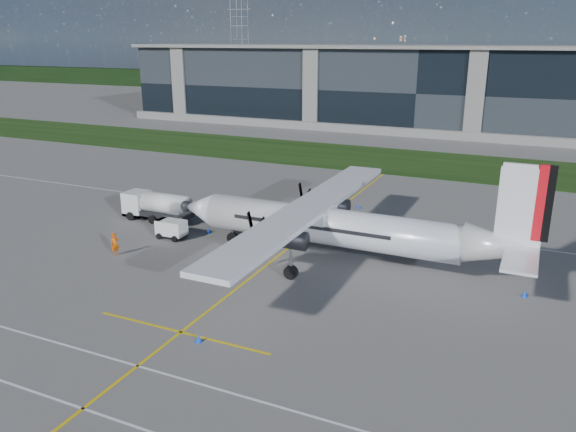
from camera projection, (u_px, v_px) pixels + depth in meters
ground at (363, 171)px, 74.62m from camera, size 400.00×400.00×0.00m
grass_strip at (379, 159)px, 81.55m from camera, size 400.00×18.00×0.04m
terminal_building at (427, 89)px, 107.03m from camera, size 120.00×20.00×15.00m
tree_line at (468, 89)px, 160.39m from camera, size 400.00×6.00×6.00m
pylon_west at (240, 44)px, 197.16m from camera, size 9.00×4.60×30.00m
yellow_taxiway_centerline at (291, 246)px, 47.42m from camera, size 0.20×70.00×0.01m
white_lane_line at (37, 393)px, 27.81m from camera, size 90.00×0.15×0.01m
turboprop_aircraft at (341, 207)px, 42.81m from camera, size 29.05×30.12×9.04m
fuel_tanker_truck at (153, 206)px, 54.00m from camera, size 7.39×2.40×2.77m
baggage_tug at (171, 229)px, 49.18m from camera, size 2.70×1.62×1.62m
ground_crew_person at (115, 243)px, 45.22m from camera, size 0.97×1.06×2.13m
safety_cone_portwing at (199, 338)px, 32.43m from camera, size 0.36×0.36×0.50m
safety_cone_tail at (525, 293)px, 38.10m from camera, size 0.36×0.36×0.50m
safety_cone_nose_stbd at (208, 230)px, 50.58m from camera, size 0.36×0.36×0.50m
safety_cone_stbdwing at (359, 206)px, 57.99m from camera, size 0.36×0.36×0.50m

